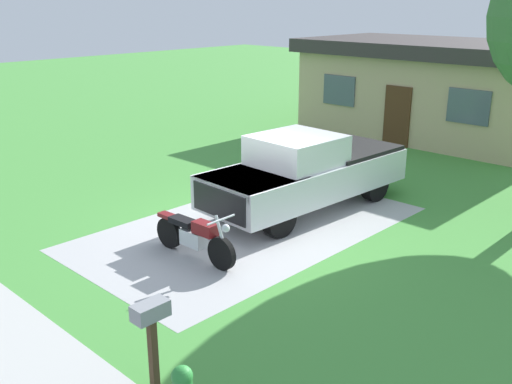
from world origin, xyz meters
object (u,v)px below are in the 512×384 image
(pickup_truck, at_px, (308,171))
(motorcycle, at_px, (195,236))
(mailbox, at_px, (151,322))
(neighbor_house, at_px, (434,88))

(pickup_truck, bearing_deg, motorcycle, -86.06)
(mailbox, bearing_deg, neighbor_house, 106.13)
(motorcycle, height_order, mailbox, mailbox)
(mailbox, distance_m, neighbor_house, 17.33)
(motorcycle, bearing_deg, mailbox, -48.09)
(motorcycle, xyz_separation_m, pickup_truck, (-0.27, 3.89, 0.48))
(mailbox, bearing_deg, pickup_truck, 113.35)
(pickup_truck, bearing_deg, neighbor_house, 100.62)
(motorcycle, bearing_deg, neighbor_house, 98.73)
(motorcycle, relative_size, neighbor_house, 0.23)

